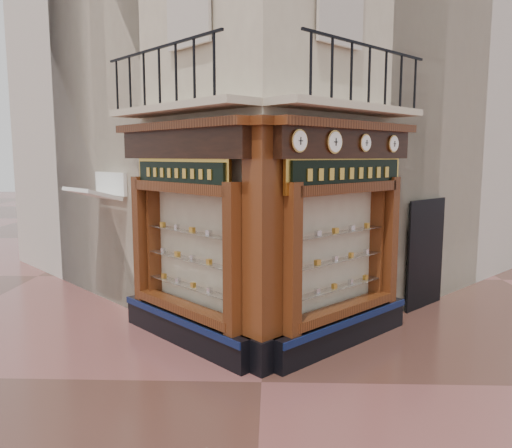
{
  "coord_description": "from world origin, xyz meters",
  "views": [
    {
      "loc": [
        0.15,
        -7.15,
        3.39
      ],
      "look_at": [
        -0.15,
        2.0,
        2.15
      ],
      "focal_mm": 35.0,
      "sensor_mm": 36.0,
      "label": 1
    }
  ],
  "objects_px": {
    "clock_d": "(393,144)",
    "awning": "(97,308)",
    "corner_pilaster": "(262,250)",
    "signboard_right": "(348,173)",
    "signboard_left": "(180,173)",
    "clock_b": "(334,142)",
    "clock_c": "(365,143)",
    "clock_a": "(299,141)"
  },
  "relations": [
    {
      "from": "corner_pilaster",
      "to": "clock_d",
      "type": "xyz_separation_m",
      "value": [
        2.39,
        1.78,
        1.67
      ]
    },
    {
      "from": "clock_b",
      "to": "awning",
      "type": "relative_size",
      "value": 0.28
    },
    {
      "from": "clock_a",
      "to": "awning",
      "type": "distance_m",
      "value": 6.45
    },
    {
      "from": "clock_d",
      "to": "awning",
      "type": "bearing_deg",
      "value": 123.2
    },
    {
      "from": "awning",
      "to": "signboard_left",
      "type": "bearing_deg",
      "value": -176.6
    },
    {
      "from": "clock_d",
      "to": "signboard_left",
      "type": "bearing_deg",
      "value": 146.31
    },
    {
      "from": "corner_pilaster",
      "to": "signboard_left",
      "type": "height_order",
      "value": "corner_pilaster"
    },
    {
      "from": "corner_pilaster",
      "to": "signboard_right",
      "type": "distance_m",
      "value": 2.12
    },
    {
      "from": "clock_c",
      "to": "clock_b",
      "type": "bearing_deg",
      "value": -180.0
    },
    {
      "from": "clock_d",
      "to": "awning",
      "type": "distance_m",
      "value": 7.26
    },
    {
      "from": "clock_b",
      "to": "clock_c",
      "type": "height_order",
      "value": "clock_b"
    },
    {
      "from": "clock_b",
      "to": "signboard_left",
      "type": "distance_m",
      "value": 2.7
    },
    {
      "from": "clock_d",
      "to": "clock_c",
      "type": "bearing_deg",
      "value": -180.0
    },
    {
      "from": "clock_d",
      "to": "awning",
      "type": "relative_size",
      "value": 0.24
    },
    {
      "from": "clock_c",
      "to": "awning",
      "type": "xyz_separation_m",
      "value": [
        -5.53,
        1.92,
        -3.62
      ]
    },
    {
      "from": "clock_b",
      "to": "clock_c",
      "type": "relative_size",
      "value": 1.22
    },
    {
      "from": "corner_pilaster",
      "to": "signboard_right",
      "type": "bearing_deg",
      "value": -10.25
    },
    {
      "from": "signboard_right",
      "to": "clock_c",
      "type": "bearing_deg",
      "value": -19.85
    },
    {
      "from": "clock_d",
      "to": "signboard_left",
      "type": "height_order",
      "value": "clock_d"
    },
    {
      "from": "clock_a",
      "to": "clock_d",
      "type": "height_order",
      "value": "clock_a"
    },
    {
      "from": "clock_b",
      "to": "clock_c",
      "type": "distance_m",
      "value": 0.86
    },
    {
      "from": "clock_d",
      "to": "signboard_left",
      "type": "relative_size",
      "value": 0.16
    },
    {
      "from": "clock_c",
      "to": "signboard_left",
      "type": "distance_m",
      "value": 3.26
    },
    {
      "from": "corner_pilaster",
      "to": "signboard_left",
      "type": "relative_size",
      "value": 2.05
    },
    {
      "from": "awning",
      "to": "signboard_right",
      "type": "height_order",
      "value": "signboard_right"
    },
    {
      "from": "clock_d",
      "to": "awning",
      "type": "height_order",
      "value": "clock_d"
    },
    {
      "from": "corner_pilaster",
      "to": "awning",
      "type": "distance_m",
      "value": 5.24
    },
    {
      "from": "clock_a",
      "to": "signboard_left",
      "type": "relative_size",
      "value": 0.18
    },
    {
      "from": "signboard_right",
      "to": "clock_b",
      "type": "bearing_deg",
      "value": -168.68
    },
    {
      "from": "clock_d",
      "to": "signboard_right",
      "type": "distance_m",
      "value": 1.31
    },
    {
      "from": "clock_a",
      "to": "signboard_right",
      "type": "bearing_deg",
      "value": 4.51
    },
    {
      "from": "clock_a",
      "to": "corner_pilaster",
      "type": "bearing_deg",
      "value": 129.19
    },
    {
      "from": "clock_b",
      "to": "corner_pilaster",
      "type": "bearing_deg",
      "value": 160.38
    },
    {
      "from": "clock_c",
      "to": "clock_d",
      "type": "height_order",
      "value": "clock_d"
    },
    {
      "from": "corner_pilaster",
      "to": "clock_d",
      "type": "height_order",
      "value": "corner_pilaster"
    },
    {
      "from": "corner_pilaster",
      "to": "clock_b",
      "type": "relative_size",
      "value": 10.54
    },
    {
      "from": "signboard_left",
      "to": "clock_d",
      "type": "bearing_deg",
      "value": -123.69
    },
    {
      "from": "corner_pilaster",
      "to": "clock_c",
      "type": "xyz_separation_m",
      "value": [
        1.76,
        1.15,
        1.67
      ]
    },
    {
      "from": "clock_d",
      "to": "signboard_left",
      "type": "distance_m",
      "value": 3.96
    },
    {
      "from": "clock_d",
      "to": "signboard_right",
      "type": "bearing_deg",
      "value": 174.73
    },
    {
      "from": "signboard_left",
      "to": "signboard_right",
      "type": "bearing_deg",
      "value": -135.0
    },
    {
      "from": "corner_pilaster",
      "to": "clock_c",
      "type": "bearing_deg",
      "value": -11.73
    }
  ]
}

